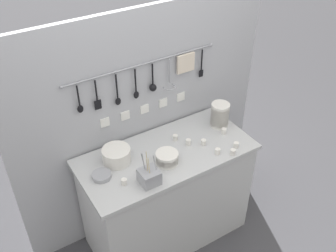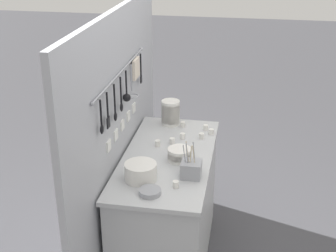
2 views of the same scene
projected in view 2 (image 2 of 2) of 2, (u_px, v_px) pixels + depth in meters
name	position (u px, v px, depth m)	size (l,w,h in m)	color
counter	(168.00, 210.00, 3.46)	(1.32, 0.62, 0.91)	#B7BABC
back_wall	(120.00, 146.00, 3.31)	(2.12, 0.11, 1.91)	#A8AAB2
bowl_stack_wide_centre	(179.00, 154.00, 3.20)	(0.16, 0.16, 0.09)	silver
bowl_stack_back_corner	(171.00, 113.00, 3.74)	(0.15, 0.15, 0.20)	silver
plate_stack	(141.00, 172.00, 2.96)	(0.21, 0.21, 0.11)	silver
steel_mixing_bowl	(150.00, 192.00, 2.81)	(0.14, 0.14, 0.03)	#93969E
cutlery_caddy	(191.00, 169.00, 2.99)	(0.13, 0.13, 0.25)	#93969E
cup_beside_plates	(158.00, 143.00, 3.41)	(0.04, 0.04, 0.04)	silver
cup_back_left	(206.00, 128.00, 3.67)	(0.04, 0.04, 0.04)	silver
cup_mid_row	(183.00, 124.00, 3.72)	(0.04, 0.04, 0.04)	silver
cup_back_right	(176.00, 184.00, 2.88)	(0.04, 0.04, 0.04)	silver
cup_by_caddy	(202.00, 136.00, 3.52)	(0.04, 0.04, 0.04)	silver
cup_edge_far	(211.00, 132.00, 3.59)	(0.04, 0.04, 0.04)	silver
cup_edge_near	(183.00, 136.00, 3.52)	(0.04, 0.04, 0.04)	silver
cup_front_left	(172.00, 141.00, 3.44)	(0.04, 0.04, 0.04)	silver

